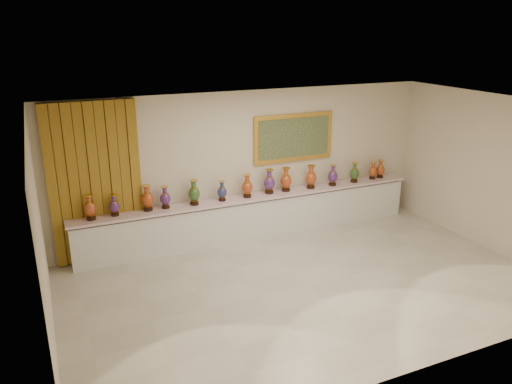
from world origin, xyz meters
The scene contains 17 objects.
ground centered at (0.00, 0.00, 0.00)m, with size 8.00×8.00×0.00m, color beige.
room centered at (-2.38, 2.44, 1.58)m, with size 8.00×8.00×8.00m.
counter centered at (0.00, 2.27, 0.44)m, with size 7.28×0.48×0.90m.
vase_0 centered at (-3.18, 2.24, 1.11)m, with size 0.27×0.27×0.47m.
vase_1 centered at (-2.76, 2.27, 1.08)m, with size 0.21×0.21×0.40m.
vase_2 centered at (-2.15, 2.29, 1.12)m, with size 0.26×0.26×0.49m.
vase_3 centered at (-1.82, 2.28, 1.09)m, with size 0.25×0.25×0.43m.
vase_4 centered at (-1.26, 2.25, 1.12)m, with size 0.29×0.29×0.50m.
vase_5 centered at (-0.69, 2.24, 1.08)m, with size 0.21×0.21×0.40m.
vase_6 centered at (-0.15, 2.24, 1.11)m, with size 0.29×0.29×0.48m.
vase_7 centered at (0.36, 2.28, 1.13)m, with size 0.26×0.26×0.51m.
vase_8 centered at (0.74, 2.28, 1.13)m, with size 0.30×0.30×0.50m.
vase_9 centered at (1.32, 2.24, 1.12)m, with size 0.29×0.29×0.50m.
vase_10 centered at (1.85, 2.21, 1.11)m, with size 0.23×0.23×0.46m.
vase_11 centered at (2.41, 2.22, 1.10)m, with size 0.23×0.23×0.45m.
vase_12 centered at (2.93, 2.26, 1.08)m, with size 0.23×0.23×0.39m.
vase_13 centered at (3.14, 2.26, 1.08)m, with size 0.25×0.25×0.41m.
Camera 1 is at (-3.85, -6.54, 4.20)m, focal length 35.00 mm.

